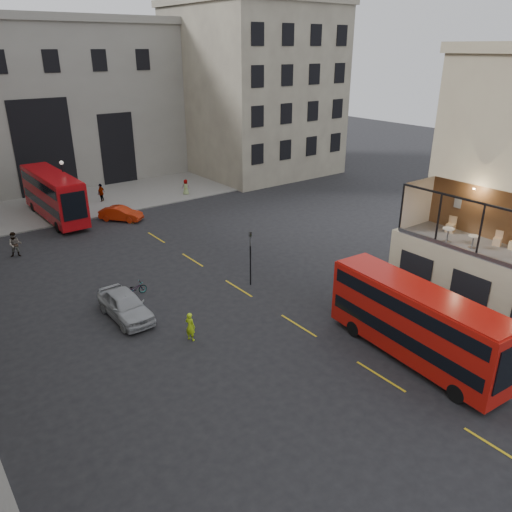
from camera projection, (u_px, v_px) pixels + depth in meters
ground at (406, 362)px, 25.40m from camera, size 140.00×140.00×0.00m
host_frontage at (483, 288)px, 28.14m from camera, size 3.00×11.00×4.50m
cafe_floor at (491, 250)px, 27.25m from camera, size 3.00×10.00×0.10m
gateway at (24, 101)px, 54.28m from camera, size 35.00×10.60×18.00m
building_right at (252, 85)px, 61.88m from camera, size 16.60×18.60×20.00m
pavement_far at (57, 206)px, 49.99m from camera, size 40.00×12.00×0.12m
traffic_light_near at (250, 251)px, 32.73m from camera, size 0.16×0.20×3.80m
street_lamp_b at (66, 192)px, 46.15m from camera, size 0.36×0.36×5.33m
bus_near at (416, 320)px, 24.90m from camera, size 2.98×10.05×3.96m
bus_far at (53, 194)px, 45.56m from camera, size 2.70×10.89×4.33m
car_a at (125, 305)px, 29.29m from camera, size 1.99×4.83×1.64m
car_b at (121, 214)px, 45.86m from camera, size 3.58×3.91×1.30m
bicycle at (135, 289)px, 32.10m from camera, size 1.65×0.61×0.86m
cyclist at (190, 327)px, 27.01m from camera, size 0.60×0.71×1.67m
pedestrian_a at (15, 245)px, 37.81m from camera, size 1.15×1.03×1.96m
pedestrian_c at (101, 193)px, 51.15m from camera, size 1.20×1.07×1.94m
pedestrian_d at (186, 187)px, 53.66m from camera, size 0.99×0.94×1.71m
cafe_table_mid at (473, 240)px, 27.30m from camera, size 0.57×0.57×0.71m
cafe_table_far at (448, 233)px, 28.12m from camera, size 0.65×0.65×0.81m
cafe_chair_c at (497, 241)px, 27.73m from camera, size 0.50×0.50×0.83m
cafe_chair_d at (451, 227)px, 29.74m from camera, size 0.55×0.55×0.94m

